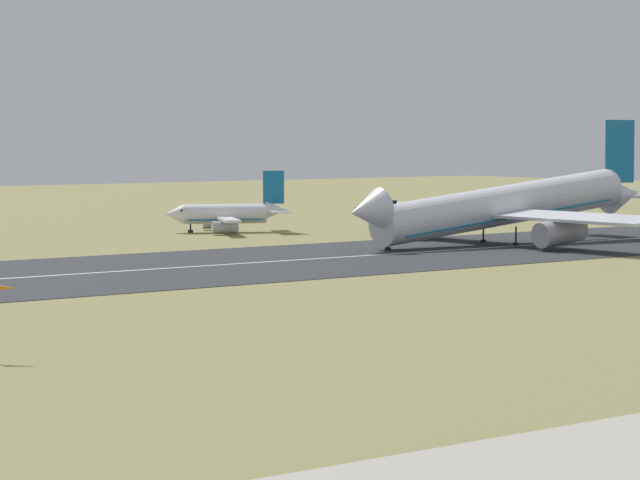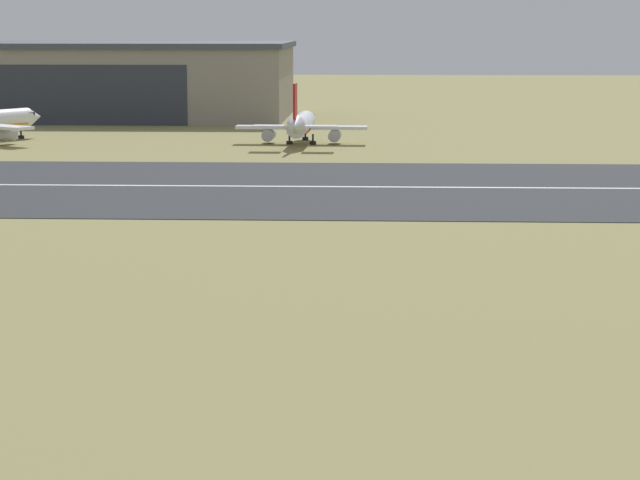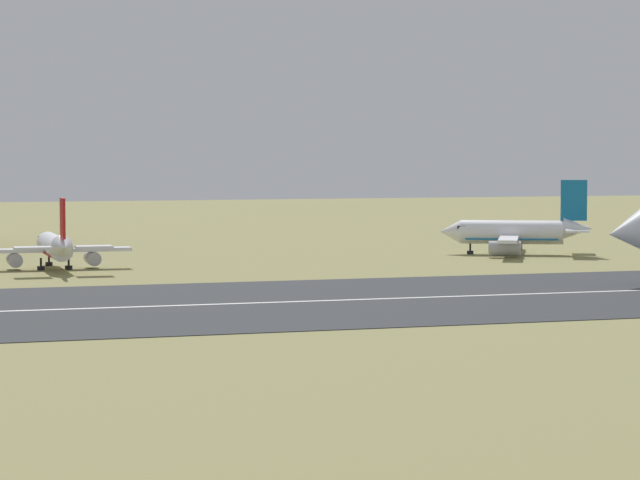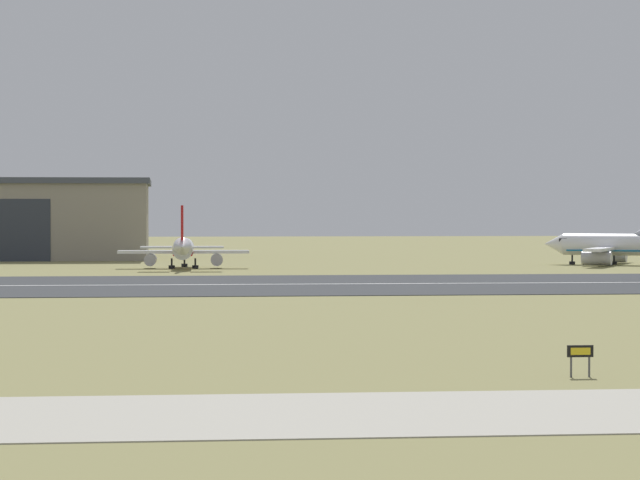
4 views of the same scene
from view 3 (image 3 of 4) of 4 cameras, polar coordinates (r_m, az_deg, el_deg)
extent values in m
plane|color=olive|center=(68.52, -5.04, -7.88)|extent=(659.58, 659.58, 0.00)
cube|color=#2B2D30|center=(128.23, -11.33, -2.64)|extent=(419.58, 41.68, 0.06)
cube|color=silver|center=(128.23, -11.33, -2.63)|extent=(377.62, 0.70, 0.01)
cone|color=silver|center=(152.04, 11.65, 0.31)|extent=(5.60, 5.63, 5.94)
cylinder|color=silver|center=(171.94, -9.97, -0.23)|extent=(3.03, 13.99, 2.56)
cone|color=silver|center=(179.99, -10.26, -0.07)|extent=(2.64, 2.39, 2.56)
cone|color=silver|center=(163.49, -9.64, -0.25)|extent=(2.41, 3.15, 2.31)
cube|color=black|center=(178.70, -10.21, 0.07)|extent=(2.22, 1.17, 0.44)
cube|color=red|center=(171.99, -9.97, -0.47)|extent=(2.86, 12.60, 0.20)
cube|color=silver|center=(172.86, -8.35, -0.35)|extent=(7.39, 2.56, 0.40)
cylinder|color=#A8A8B2|center=(173.31, -8.56, -0.68)|extent=(1.70, 3.39, 1.59)
cube|color=silver|center=(171.77, -11.61, -0.40)|extent=(7.39, 2.56, 0.40)
cylinder|color=#A8A8B2|center=(172.35, -11.43, -0.74)|extent=(1.70, 3.39, 1.59)
cube|color=red|center=(163.78, -9.67, 0.81)|extent=(0.37, 2.80, 4.36)
cube|color=silver|center=(163.96, -8.51, -0.26)|extent=(4.00, 2.57, 0.24)
cube|color=silver|center=(163.21, -10.77, -0.30)|extent=(4.00, 2.57, 0.24)
cylinder|color=black|center=(177.78, -10.17, -0.75)|extent=(0.24, 0.24, 1.36)
cylinder|color=black|center=(177.81, -10.17, -0.90)|extent=(0.84, 0.84, 0.44)
cylinder|color=black|center=(172.03, -9.44, -0.88)|extent=(0.24, 0.24, 1.36)
cylinder|color=black|center=(172.07, -9.44, -1.03)|extent=(0.84, 0.84, 0.44)
cylinder|color=black|center=(171.69, -10.46, -0.90)|extent=(0.24, 0.24, 1.36)
cylinder|color=black|center=(171.72, -10.46, -1.05)|extent=(0.84, 0.84, 0.44)
cylinder|color=white|center=(195.39, 7.24, 0.29)|extent=(13.00, 8.61, 3.05)
cone|color=white|center=(195.73, 4.93, 0.31)|extent=(3.83, 3.97, 3.05)
cone|color=white|center=(195.35, 9.69, 0.43)|extent=(4.51, 4.11, 2.75)
cube|color=black|center=(195.61, 5.37, 0.49)|extent=(2.15, 2.81, 0.44)
cube|color=#146B9E|center=(195.44, 7.24, 0.05)|extent=(11.77, 7.89, 0.20)
cube|color=white|center=(202.35, 7.21, 0.25)|extent=(6.97, 10.71, 0.40)
cylinder|color=#A8A8B2|center=(201.57, 7.07, -0.10)|extent=(4.40, 3.48, 1.89)
cube|color=white|center=(188.50, 7.11, 0.02)|extent=(6.97, 10.71, 0.40)
cylinder|color=#A8A8B2|center=(189.45, 6.97, -0.32)|extent=(4.40, 3.48, 1.89)
cube|color=#146B9E|center=(195.19, 9.54, 1.48)|extent=(3.09, 1.75, 5.19)
cube|color=white|center=(199.21, 9.62, 0.47)|extent=(4.71, 5.48, 0.24)
cube|color=white|center=(191.49, 9.66, 0.35)|extent=(4.71, 5.48, 0.24)
cylinder|color=black|center=(195.72, 5.68, -0.34)|extent=(0.24, 0.24, 1.36)
cylinder|color=black|center=(195.75, 5.68, -0.47)|extent=(0.84, 0.84, 0.44)
cylinder|color=black|center=(197.35, 7.31, -0.32)|extent=(0.24, 0.24, 1.36)
cylinder|color=black|center=(197.38, 7.31, -0.45)|extent=(0.84, 0.84, 0.44)
cylinder|color=black|center=(193.69, 7.29, -0.39)|extent=(0.24, 0.24, 1.36)
cylinder|color=black|center=(193.72, 7.29, -0.52)|extent=(0.84, 0.84, 0.44)
camera|label=1|loc=(53.12, -129.09, -0.27)|focal=85.00mm
camera|label=2|loc=(35.47, 59.68, 5.21)|focal=70.00mm
camera|label=4|loc=(37.12, 124.21, -10.42)|focal=85.00mm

